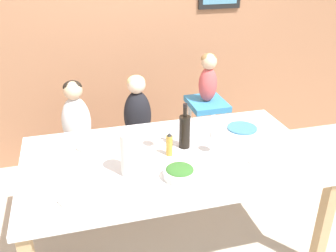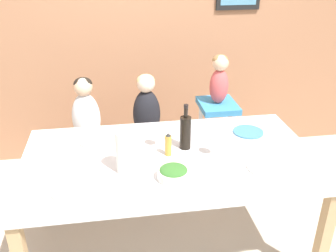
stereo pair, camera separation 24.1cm
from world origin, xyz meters
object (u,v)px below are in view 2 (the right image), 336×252
(chair_far_center, at_px, (148,145))
(wine_glass_far, at_px, (157,130))
(chair_far_left, at_px, (90,149))
(wine_bottle, at_px, (185,132))
(chair_right_highchair, at_px, (217,121))
(dinner_plate_back_right, at_px, (248,132))
(salad_bowl_large, at_px, (173,173))
(dinner_plate_back_left, at_px, (95,141))
(person_baby_right, at_px, (220,77))
(person_child_left, at_px, (86,111))
(paper_towel_roll, at_px, (126,152))
(dinner_plate_front_right, at_px, (265,168))
(person_child_center, at_px, (147,107))
(dinner_plate_front_left, at_px, (71,190))
(wine_glass_near, at_px, (215,139))

(chair_far_center, xyz_separation_m, wine_glass_far, (0.01, -0.64, 0.45))
(chair_far_left, xyz_separation_m, wine_bottle, (0.69, -0.69, 0.46))
(chair_right_highchair, relative_size, dinner_plate_back_right, 3.42)
(salad_bowl_large, height_order, dinner_plate_back_left, salad_bowl_large)
(chair_far_center, height_order, person_baby_right, person_baby_right)
(wine_glass_far, bearing_deg, person_child_left, 128.42)
(paper_towel_roll, relative_size, dinner_plate_front_right, 1.22)
(dinner_plate_back_right, bearing_deg, chair_right_highchair, 98.15)
(chair_far_left, relative_size, dinner_plate_back_right, 2.16)
(person_child_left, bearing_deg, wine_bottle, -45.11)
(person_child_center, xyz_separation_m, wine_bottle, (0.19, -0.69, 0.11))
(chair_right_highchair, relative_size, person_baby_right, 1.81)
(chair_far_left, xyz_separation_m, person_child_left, (0.00, 0.00, 0.35))
(person_child_left, relative_size, dinner_plate_front_left, 2.53)
(chair_far_left, bearing_deg, dinner_plate_back_right, -24.39)
(paper_towel_roll, height_order, dinner_plate_back_left, paper_towel_roll)
(chair_far_center, bearing_deg, chair_far_left, 180.00)
(chair_right_highchair, height_order, person_child_center, person_child_center)
(chair_far_left, height_order, wine_glass_near, wine_glass_near)
(chair_right_highchair, xyz_separation_m, wine_glass_far, (-0.60, -0.64, 0.27))
(chair_right_highchair, xyz_separation_m, person_child_center, (-0.61, 0.00, 0.17))
(chair_far_center, xyz_separation_m, dinner_plate_back_right, (0.69, -0.54, 0.34))
(paper_towel_roll, relative_size, salad_bowl_large, 1.40)
(wine_bottle, xyz_separation_m, salad_bowl_large, (-0.14, -0.35, -0.08))
(person_baby_right, bearing_deg, wine_glass_near, -107.47)
(person_child_left, height_order, wine_glass_far, person_child_left)
(person_child_center, relative_size, dinner_plate_front_right, 2.53)
(chair_far_left, relative_size, paper_towel_roll, 1.77)
(chair_right_highchair, bearing_deg, wine_bottle, -121.46)
(person_child_left, xyz_separation_m, dinner_plate_front_left, (-0.04, -1.07, -0.01))
(chair_far_center, distance_m, dinner_plate_front_left, 1.25)
(person_baby_right, distance_m, paper_towel_roll, 1.24)
(dinner_plate_front_left, bearing_deg, paper_towel_roll, 26.21)
(salad_bowl_large, bearing_deg, chair_far_center, 92.84)
(person_child_center, relative_size, person_baby_right, 1.34)
(dinner_plate_back_left, xyz_separation_m, dinner_plate_front_right, (1.04, -0.51, 0.00))
(chair_right_highchair, distance_m, wine_bottle, 0.85)
(wine_glass_near, distance_m, dinner_plate_back_left, 0.83)
(chair_far_center, xyz_separation_m, person_child_center, (0.00, 0.00, 0.35))
(dinner_plate_front_left, xyz_separation_m, dinner_plate_front_right, (1.16, 0.05, 0.00))
(person_baby_right, relative_size, paper_towel_roll, 1.54)
(wine_bottle, height_order, paper_towel_roll, wine_bottle)
(chair_far_left, xyz_separation_m, wine_glass_near, (0.85, -0.81, 0.45))
(chair_far_left, height_order, wine_bottle, wine_bottle)
(wine_bottle, bearing_deg, chair_far_left, 134.93)
(wine_glass_near, relative_size, dinner_plate_front_right, 0.76)
(person_baby_right, xyz_separation_m, dinner_plate_back_left, (-1.02, -0.51, -0.24))
(person_child_left, bearing_deg, chair_far_left, -90.00)
(dinner_plate_front_right, bearing_deg, chair_right_highchair, 90.71)
(wine_glass_far, height_order, dinner_plate_front_left, wine_glass_far)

